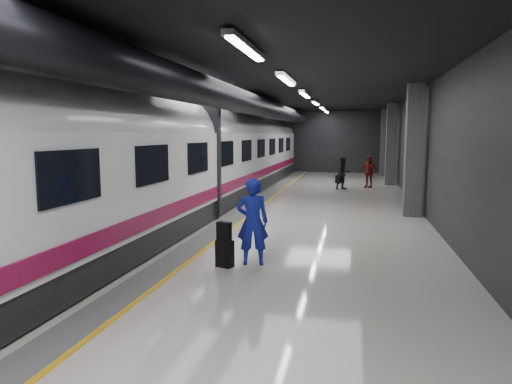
# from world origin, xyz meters

# --- Properties ---
(ground) EXTENTS (40.00, 40.00, 0.00)m
(ground) POSITION_xyz_m (0.00, 0.00, 0.00)
(ground) COLOR beige
(ground) RESTS_ON ground
(platform_hall) EXTENTS (10.02, 40.02, 4.51)m
(platform_hall) POSITION_xyz_m (-0.29, 0.96, 3.54)
(platform_hall) COLOR black
(platform_hall) RESTS_ON ground
(train) EXTENTS (3.05, 38.00, 4.05)m
(train) POSITION_xyz_m (-3.25, -0.00, 2.07)
(train) COLOR black
(train) RESTS_ON ground
(traveler_main) EXTENTS (0.78, 0.61, 1.89)m
(traveler_main) POSITION_xyz_m (0.48, -4.98, 0.95)
(traveler_main) COLOR #1E1CD4
(traveler_main) RESTS_ON ground
(suitcase_main) EXTENTS (0.41, 0.33, 0.57)m
(suitcase_main) POSITION_xyz_m (-0.06, -5.28, 0.29)
(suitcase_main) COLOR black
(suitcase_main) RESTS_ON ground
(shoulder_bag) EXTENTS (0.33, 0.24, 0.39)m
(shoulder_bag) POSITION_xyz_m (-0.08, -5.26, 0.77)
(shoulder_bag) COLOR black
(shoulder_bag) RESTS_ON suitcase_main
(traveler_far_a) EXTENTS (1.02, 0.99, 1.66)m
(traveler_far_a) POSITION_xyz_m (2.05, 9.32, 0.83)
(traveler_far_a) COLOR black
(traveler_far_a) RESTS_ON ground
(traveler_far_b) EXTENTS (1.07, 0.83, 1.69)m
(traveler_far_b) POSITION_xyz_m (3.34, 10.39, 0.84)
(traveler_far_b) COLOR maroon
(traveler_far_b) RESTS_ON ground
(suitcase_far) EXTENTS (0.38, 0.31, 0.48)m
(suitcase_far) POSITION_xyz_m (1.71, 12.21, 0.24)
(suitcase_far) COLOR black
(suitcase_far) RESTS_ON ground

